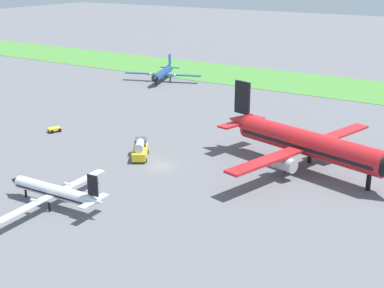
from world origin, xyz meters
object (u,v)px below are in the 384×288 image
Objects in this scene: airplane_midfield_jet at (305,143)px; airplane_foreground_turboprop at (55,191)px; baggage_cart_near_gate at (54,129)px; airplane_taxiing_turboprop at (163,73)px; fuel_truck_midfield at (140,149)px.

airplane_foreground_turboprop is (-24.52, -32.30, -2.32)m from airplane_midfield_jet.
airplane_taxiing_turboprop is at bearing 30.40° from baggage_cart_near_gate.
fuel_truck_midfield is (-1.95, 22.15, -0.65)m from airplane_foreground_turboprop.
fuel_truck_midfield is (24.09, -2.72, 1.01)m from baggage_cart_near_gate.
airplane_foreground_turboprop is 36.05m from baggage_cart_near_gate.
airplane_taxiing_turboprop is at bearing -1.07° from fuel_truck_midfield.
airplane_foreground_turboprop is 3.01× the size of fuel_truck_midfield.
airplane_taxiing_turboprop is at bearing -67.28° from airplane_foreground_turboprop.
airplane_taxiing_turboprop is 7.76× the size of baggage_cart_near_gate.
airplane_midfield_jet is at bearing -101.64° from fuel_truck_midfield.
airplane_taxiing_turboprop reaches higher than fuel_truck_midfield.
airplane_taxiing_turboprop is 52.92m from baggage_cart_near_gate.
airplane_midfield_jet reaches higher than fuel_truck_midfield.
airplane_midfield_jet is 12.39× the size of baggage_cart_near_gate.
airplane_foreground_turboprop is at bearing -111.75° from airplane_midfield_jet.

